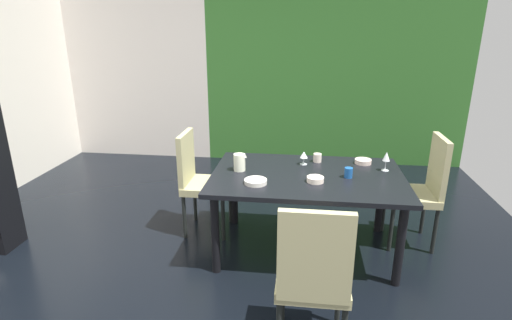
% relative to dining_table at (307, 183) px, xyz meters
% --- Properties ---
extents(ground_plane, '(6.00, 6.26, 0.02)m').
position_rel_dining_table_xyz_m(ground_plane, '(-0.76, -0.47, -0.67)').
color(ground_plane, black).
extents(back_panel_interior, '(2.26, 0.10, 2.83)m').
position_rel_dining_table_xyz_m(back_panel_interior, '(-2.63, 2.61, 0.75)').
color(back_panel_interior, silver).
rests_on(back_panel_interior, ground_plane).
extents(garden_window_panel, '(3.74, 0.10, 2.83)m').
position_rel_dining_table_xyz_m(garden_window_panel, '(0.37, 2.61, 0.75)').
color(garden_window_panel, '#316929').
rests_on(garden_window_panel, ground_plane).
extents(dining_table, '(1.66, 1.09, 0.74)m').
position_rel_dining_table_xyz_m(dining_table, '(0.00, 0.00, 0.00)').
color(dining_table, black).
rests_on(dining_table, ground_plane).
extents(chair_right_far, '(0.44, 0.44, 1.04)m').
position_rel_dining_table_xyz_m(chair_right_far, '(1.05, 0.26, -0.08)').
color(chair_right_far, tan).
rests_on(chair_right_far, ground_plane).
extents(chair_head_near, '(0.44, 0.44, 1.04)m').
position_rel_dining_table_xyz_m(chair_head_near, '(0.04, -1.24, -0.09)').
color(chair_head_near, tan).
rests_on(chair_head_near, ground_plane).
extents(chair_left_far, '(0.45, 0.44, 1.01)m').
position_rel_dining_table_xyz_m(chair_left_far, '(-1.05, 0.26, -0.10)').
color(chair_left_far, tan).
rests_on(chair_left_far, ground_plane).
extents(wine_glass_right, '(0.07, 0.07, 0.17)m').
position_rel_dining_table_xyz_m(wine_glass_right, '(0.69, 0.18, 0.21)').
color(wine_glass_right, silver).
rests_on(wine_glass_right, dining_table).
extents(wine_glass_left, '(0.07, 0.07, 0.13)m').
position_rel_dining_table_xyz_m(wine_glass_left, '(-0.04, 0.26, 0.17)').
color(wine_glass_left, silver).
rests_on(wine_glass_left, dining_table).
extents(serving_bowl_north, '(0.19, 0.19, 0.04)m').
position_rel_dining_table_xyz_m(serving_bowl_north, '(-0.42, -0.27, 0.10)').
color(serving_bowl_north, silver).
rests_on(serving_bowl_north, dining_table).
extents(serving_bowl_front, '(0.14, 0.14, 0.04)m').
position_rel_dining_table_xyz_m(serving_bowl_front, '(0.07, -0.17, 0.10)').
color(serving_bowl_front, white).
rests_on(serving_bowl_front, dining_table).
extents(serving_bowl_rear, '(0.15, 0.15, 0.04)m').
position_rel_dining_table_xyz_m(serving_bowl_rear, '(0.52, 0.36, 0.10)').
color(serving_bowl_rear, beige).
rests_on(serving_bowl_rear, dining_table).
extents(cup_south, '(0.07, 0.07, 0.09)m').
position_rel_dining_table_xyz_m(cup_south, '(0.35, -0.03, 0.12)').
color(cup_south, '#1B519C').
rests_on(cup_south, dining_table).
extents(cup_near_shelf, '(0.08, 0.08, 0.08)m').
position_rel_dining_table_xyz_m(cup_near_shelf, '(0.09, 0.35, 0.12)').
color(cup_near_shelf, beige).
rests_on(cup_near_shelf, dining_table).
extents(pitcher_east, '(0.12, 0.10, 0.15)m').
position_rel_dining_table_xyz_m(pitcher_east, '(-0.60, 0.03, 0.16)').
color(pitcher_east, white).
rests_on(pitcher_east, dining_table).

